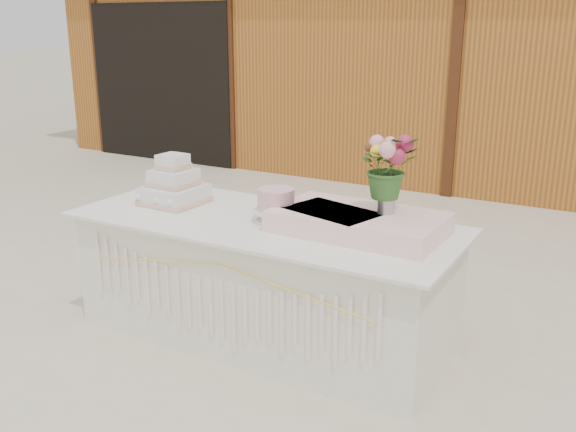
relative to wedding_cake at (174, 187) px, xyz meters
The scene contains 9 objects.
ground 1.14m from the wedding_cake, ahead, with size 80.00×80.00×0.00m, color beige.
barn 6.06m from the wedding_cake, 83.28° to the left, with size 12.60×4.60×3.30m.
cake_table 0.87m from the wedding_cake, ahead, with size 2.40×1.00×0.77m.
wedding_cake is the anchor object (origin of this frame).
pink_cake_stand 0.79m from the wedding_cake, ahead, with size 0.28×0.28×0.20m.
satin_runner 1.31m from the wedding_cake, ahead, with size 0.96×0.55×0.12m, color #FBCDCA.
flower_vase 1.45m from the wedding_cake, ahead, with size 0.10×0.10×0.14m, color #A6A6AA.
bouquet 1.49m from the wedding_cake, ahead, with size 0.32×0.28×0.36m, color #2E5A24.
loose_flowers 0.33m from the wedding_cake, 167.71° to the left, with size 0.12×0.30×0.02m, color pink, non-canonical shape.
Camera 1 is at (1.98, -3.15, 1.92)m, focal length 40.00 mm.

